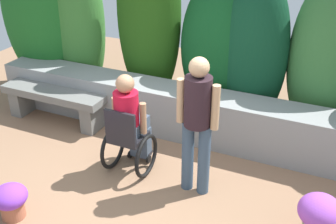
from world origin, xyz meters
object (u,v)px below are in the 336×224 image
person_in_wheelchair (130,127)px  flower_pot_small_foreground (11,200)px  flower_pot_purple_near (319,215)px  stone_bench (55,99)px  person_standing_companion (197,118)px

person_in_wheelchair → flower_pot_small_foreground: (-0.74, -1.32, -0.39)m
person_in_wheelchair → flower_pot_purple_near: bearing=-16.8°
stone_bench → person_standing_companion: size_ratio=1.01×
person_in_wheelchair → flower_pot_small_foreground: 1.57m
stone_bench → flower_pot_purple_near: bearing=-14.6°
stone_bench → flower_pot_purple_near: (3.99, -0.95, -0.07)m
person_in_wheelchair → person_standing_companion: size_ratio=0.79×
stone_bench → flower_pot_purple_near: size_ratio=3.32×
flower_pot_purple_near → flower_pot_small_foreground: bearing=-161.1°
flower_pot_purple_near → person_in_wheelchair: bearing=173.2°
person_standing_companion → flower_pot_purple_near: person_standing_companion is taller
stone_bench → person_standing_companion: bearing=-16.9°
flower_pot_purple_near → flower_pot_small_foreground: flower_pot_purple_near is taller
person_standing_companion → flower_pot_small_foreground: 2.20m
person_standing_companion → flower_pot_purple_near: bearing=-7.3°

